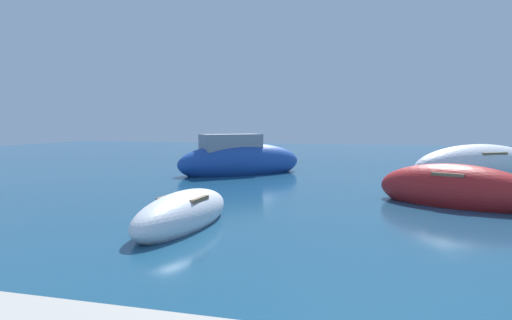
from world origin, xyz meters
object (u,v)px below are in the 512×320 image
moored_boat_2 (183,214)px  moored_boat_7 (454,190)px  moored_boat_1 (478,167)px  moored_boat_4 (240,161)px

moored_boat_2 → moored_boat_7: bearing=129.1°
moored_boat_1 → moored_boat_7: (-1.66, -5.65, -0.09)m
moored_boat_1 → moored_boat_2: size_ratio=1.61×
moored_boat_1 → moored_boat_7: 5.89m
moored_boat_1 → moored_boat_2: bearing=-162.6°
moored_boat_4 → moored_boat_7: size_ratio=1.25×
moored_boat_1 → moored_boat_4: bearing=146.3°
moored_boat_7 → moored_boat_4: bearing=169.6°
moored_boat_1 → moored_boat_7: size_ratio=1.35×
moored_boat_7 → moored_boat_2: bearing=-118.8°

